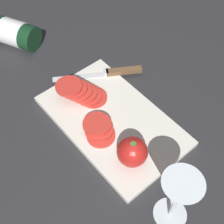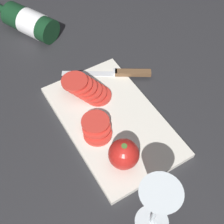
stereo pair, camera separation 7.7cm
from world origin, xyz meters
name	(u,v)px [view 1 (the left image)]	position (x,y,z in m)	size (l,w,h in m)	color
ground_plane	(111,107)	(0.00, 0.00, 0.00)	(3.00, 3.00, 0.00)	#28282B
cutting_board	(112,120)	(0.04, -0.03, 0.01)	(0.39, 0.24, 0.01)	silver
wine_bottle	(8,31)	(-0.43, -0.07, 0.04)	(0.30, 0.18, 0.08)	#14381E
wine_glass	(178,195)	(0.31, -0.09, 0.11)	(0.08, 0.08, 0.17)	silver
whole_tomato	(132,152)	(0.16, -0.07, 0.05)	(0.07, 0.07, 0.07)	red
knife	(116,72)	(-0.08, 0.08, 0.02)	(0.16, 0.23, 0.01)	silver
tomato_slice_stack_near	(82,92)	(-0.07, -0.05, 0.04)	(0.12, 0.12, 0.05)	red
tomato_slice_stack_far	(99,130)	(0.05, -0.08, 0.03)	(0.10, 0.08, 0.02)	red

